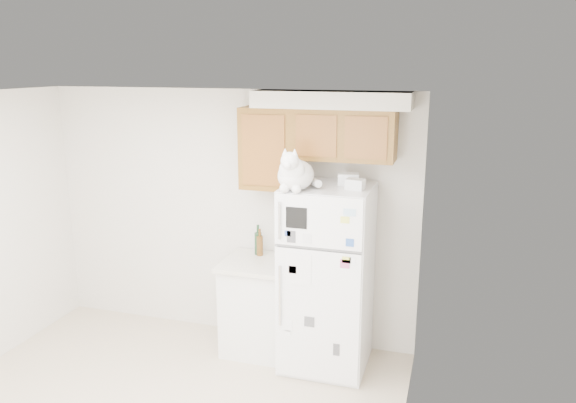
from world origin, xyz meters
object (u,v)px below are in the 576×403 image
at_px(bottle_green, 258,240).
at_px(bottle_amber, 260,242).
at_px(base_counter, 258,305).
at_px(storage_box_back, 348,179).
at_px(storage_box_front, 355,184).
at_px(cat, 295,174).
at_px(refrigerator, 327,278).

distance_m(bottle_green, bottle_amber, 0.04).
distance_m(base_counter, storage_box_back, 1.54).
relative_size(storage_box_front, bottle_amber, 0.56).
bearing_deg(storage_box_back, base_counter, 172.73).
bearing_deg(base_counter, bottle_amber, 100.97).
bearing_deg(bottle_green, storage_box_back, -8.01).
relative_size(cat, bottle_amber, 2.01).
relative_size(storage_box_back, storage_box_front, 1.20).
bearing_deg(bottle_amber, storage_box_front, -16.18).
xyz_separation_m(base_counter, storage_box_back, (0.84, 0.04, 1.29)).
relative_size(refrigerator, cat, 3.16).
bearing_deg(cat, refrigerator, 45.77).
height_order(base_counter, bottle_amber, bottle_amber).
xyz_separation_m(refrigerator, bottle_green, (-0.74, 0.24, 0.22)).
distance_m(refrigerator, storage_box_back, 0.92).
xyz_separation_m(base_counter, bottle_green, (-0.05, 0.17, 0.61)).
bearing_deg(storage_box_back, refrigerator, -153.09).
distance_m(storage_box_back, storage_box_front, 0.20).
relative_size(storage_box_front, bottle_green, 0.50).
relative_size(storage_box_back, bottle_green, 0.60).
xyz_separation_m(base_counter, cat, (0.46, -0.31, 1.38)).
height_order(cat, storage_box_front, cat).
bearing_deg(cat, storage_box_front, 20.13).
bearing_deg(cat, bottle_amber, 136.82).
distance_m(cat, bottle_green, 1.04).
relative_size(refrigerator, base_counter, 1.85).
relative_size(cat, storage_box_front, 3.59).
bearing_deg(storage_box_back, bottle_green, 161.97).
bearing_deg(storage_box_back, cat, -147.45).
height_order(refrigerator, bottle_green, refrigerator).
bearing_deg(refrigerator, base_counter, 173.91).
distance_m(storage_box_front, bottle_green, 1.24).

